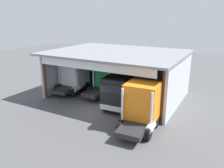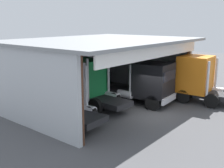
% 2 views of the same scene
% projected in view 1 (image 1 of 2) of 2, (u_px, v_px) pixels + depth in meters
% --- Properties ---
extents(ground_plane, '(80.00, 80.00, 0.00)m').
position_uv_depth(ground_plane, '(95.00, 110.00, 20.94)').
color(ground_plane, '#4C4C4F').
rests_on(ground_plane, ground).
extents(workshop_shed, '(13.54, 10.40, 4.88)m').
position_uv_depth(workshop_shed, '(121.00, 63.00, 24.43)').
color(workshop_shed, '#ADB2B7').
rests_on(workshop_shed, ground).
extents(truck_white_left_bay, '(2.79, 4.69, 3.73)m').
position_uv_depth(truck_white_left_bay, '(74.00, 75.00, 25.41)').
color(truck_white_left_bay, white).
rests_on(truck_white_left_bay, ground).
extents(truck_green_yard_outside, '(2.53, 5.21, 3.75)m').
position_uv_depth(truck_green_yard_outside, '(107.00, 78.00, 24.69)').
color(truck_green_yard_outside, '#197F3D').
rests_on(truck_green_yard_outside, ground).
extents(truck_black_right_bay, '(2.76, 5.46, 3.20)m').
position_uv_depth(truck_black_right_bay, '(119.00, 92.00, 20.63)').
color(truck_black_right_bay, black).
rests_on(truck_black_right_bay, ground).
extents(truck_orange_center_bay, '(2.79, 4.59, 3.57)m').
position_uv_depth(truck_orange_center_bay, '(141.00, 106.00, 17.03)').
color(truck_orange_center_bay, orange).
rests_on(truck_orange_center_bay, ground).
extents(oil_drum, '(0.58, 0.58, 0.93)m').
position_uv_depth(oil_drum, '(162.00, 88.00, 25.82)').
color(oil_drum, '#197233').
rests_on(oil_drum, ground).
extents(tool_cart, '(0.90, 0.60, 1.00)m').
position_uv_depth(tool_cart, '(175.00, 89.00, 25.32)').
color(tool_cart, black).
rests_on(tool_cart, ground).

